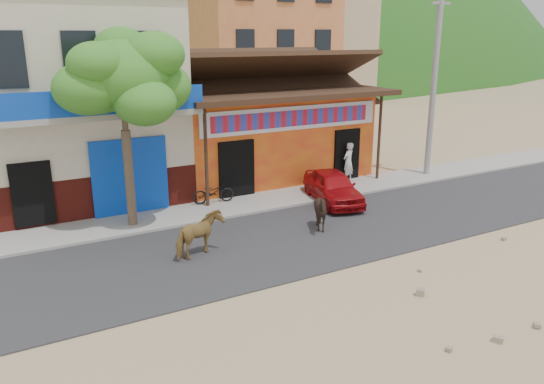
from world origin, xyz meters
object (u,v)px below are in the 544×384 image
at_px(cow_tan, 199,235).
at_px(pedestrian, 348,162).
at_px(tree, 126,130).
at_px(cow_dark, 321,212).
at_px(utility_pole, 434,79).
at_px(scooter, 213,192).
at_px(red_car, 333,187).

bearing_deg(cow_tan, pedestrian, -86.45).
relative_size(tree, cow_dark, 4.99).
distance_m(tree, cow_dark, 6.43).
distance_m(tree, utility_pole, 12.84).
bearing_deg(scooter, red_car, -107.80).
xyz_separation_m(tree, utility_pole, (12.80, 0.20, 1.00)).
relative_size(utility_pole, cow_tan, 5.55).
height_order(cow_tan, scooter, cow_tan).
bearing_deg(utility_pole, cow_dark, -156.61).
relative_size(tree, utility_pole, 0.75).
bearing_deg(cow_dark, tree, -142.23).
distance_m(scooter, pedestrian, 6.01).
distance_m(cow_tan, cow_dark, 4.03).
distance_m(tree, cow_tan, 4.19).
relative_size(red_car, scooter, 2.28).
xyz_separation_m(cow_tan, cow_dark, (4.03, 0.06, -0.01)).
distance_m(tree, red_car, 7.50).
distance_m(utility_pole, pedestrian, 4.95).
height_order(utility_pole, scooter, utility_pole).
relative_size(utility_pole, scooter, 5.31).
height_order(cow_tan, red_car, cow_tan).
bearing_deg(red_car, scooter, 169.52).
distance_m(utility_pole, red_car, 6.87).
bearing_deg(pedestrian, cow_tan, 3.84).
bearing_deg(scooter, utility_pole, -86.62).
relative_size(utility_pole, pedestrian, 5.04).
bearing_deg(cow_tan, utility_pole, -97.25).
xyz_separation_m(cow_dark, pedestrian, (4.08, 4.07, 0.27)).
bearing_deg(red_car, pedestrian, 56.47).
relative_size(cow_tan, scooter, 0.96).
distance_m(red_car, pedestrian, 2.84).
height_order(tree, red_car, tree).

